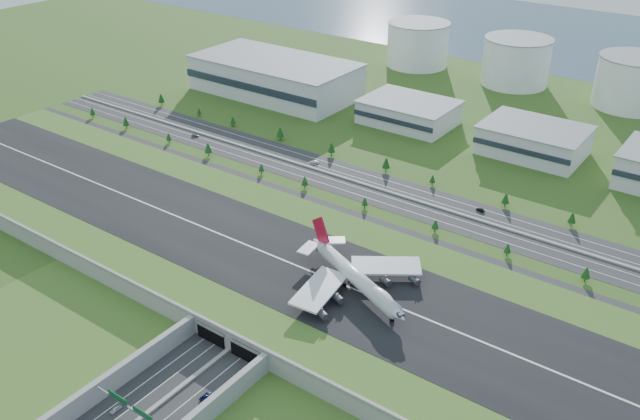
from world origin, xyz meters
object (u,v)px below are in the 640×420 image
Objects in this scene: fuel_tank_a at (418,44)px; car_4 at (195,135)px; car_2 at (206,396)px; car_5 at (480,210)px; car_0 at (116,409)px; car_7 at (314,162)px; boeing_747 at (355,277)px.

car_4 is at bearing -99.76° from fuel_tank_a.
car_2 is 1.00× the size of car_4.
car_2 is 178.08m from car_5.
car_7 is (-63.19, 195.98, 0.02)m from car_0.
car_0 is 202.78m from car_5.
car_4 is (-180.24, 88.56, -12.85)m from boeing_747.
fuel_tank_a is 11.08× the size of car_0.
car_7 reaches higher than car_5.
boeing_747 is 13.63× the size of car_5.
boeing_747 is at bearing -65.29° from fuel_tank_a.
boeing_747 reaches higher than car_2.
car_7 is at bearing -76.83° from car_5.
car_4 is 189.01m from car_5.
car_4 is at bearing -104.69° from car_7.
fuel_tank_a is 419.62m from car_0.
fuel_tank_a is 10.37× the size of car_4.
car_4 is 0.89× the size of car_7.
car_5 reaches higher than car_2.
boeing_747 is (142.29, -309.18, -3.70)m from fuel_tank_a.
boeing_747 reaches higher than car_4.
car_2 is 1.06× the size of car_5.
car_4 is at bearing -73.86° from car_5.
car_0 reaches higher than car_5.
car_2 is 0.89× the size of car_7.
car_2 is at bearing -150.99° from car_4.
fuel_tank_a reaches higher than car_0.
car_7 is at bearing -99.00° from car_4.
car_4 is (-37.95, -220.61, -16.56)m from fuel_tank_a.
boeing_747 reaches higher than car_0.
car_4 is at bearing 125.69° from car_0.
car_0 is 205.92m from car_7.
boeing_747 is 75.50m from car_2.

